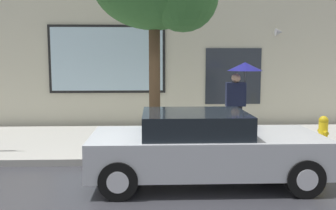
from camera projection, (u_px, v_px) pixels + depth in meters
The scene contains 6 objects.
ground_plane at pixel (153, 180), 7.04m from camera, with size 60.00×60.00×0.00m, color #333338.
sidewalk at pixel (153, 142), 10.00m from camera, with size 20.00×4.00×0.15m, color #A3A099.
building_facade at pixel (152, 20), 12.07m from camera, with size 20.00×0.67×7.00m.
parked_car at pixel (204, 147), 6.86m from camera, with size 4.14×1.84×1.31m.
fire_hydrant at pixel (323, 131), 9.18m from camera, with size 0.30×0.44×0.73m.
pedestrian_with_umbrella at pixel (241, 80), 9.82m from camera, with size 0.94×0.92×2.02m.
Camera 1 is at (0.01, -6.82, 2.26)m, focal length 40.32 mm.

